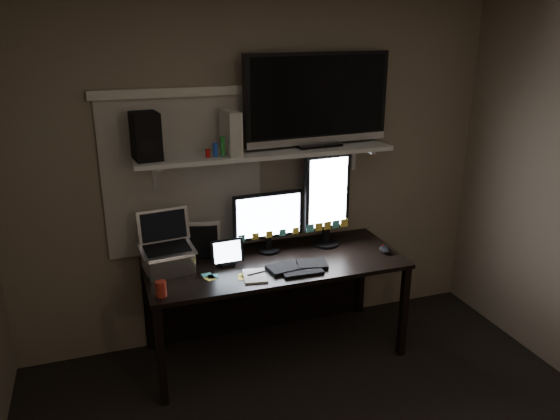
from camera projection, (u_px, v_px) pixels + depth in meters
name	position (u px, v px, depth m)	size (l,w,h in m)	color
back_wall	(259.00, 176.00, 3.99)	(3.60, 3.60, 0.00)	#746353
window_blinds	(184.00, 176.00, 3.80)	(1.10, 0.02, 1.10)	beige
desk	(270.00, 276.00, 3.99)	(1.80, 0.75, 0.73)	black
wall_shelf	(266.00, 152.00, 3.77)	(1.80, 0.35, 0.03)	silver
monitor_landscape	(268.00, 222.00, 3.92)	(0.52, 0.05, 0.46)	black
monitor_portrait	(327.00, 200.00, 4.00)	(0.36, 0.07, 0.71)	black
keyboard	(298.00, 266.00, 3.71)	(0.42, 0.16, 0.03)	black
mouse	(385.00, 250.00, 3.96)	(0.08, 0.12, 0.04)	black
notepad	(255.00, 276.00, 3.59)	(0.15, 0.21, 0.01)	silver
tablet	(227.00, 253.00, 3.72)	(0.22, 0.09, 0.20)	black
file_sorter	(204.00, 239.00, 3.87)	(0.20, 0.09, 0.25)	black
laptop	(167.00, 244.00, 3.61)	(0.35, 0.28, 0.39)	#BDBCC1
cup	(161.00, 289.00, 3.32)	(0.07, 0.07, 0.10)	#9C2C1C
sticky_notes	(227.00, 276.00, 3.59)	(0.29, 0.21, 0.00)	yellow
tv	(317.00, 100.00, 3.80)	(1.08, 0.19, 0.65)	black
game_console	(231.00, 132.00, 3.62)	(0.07, 0.24, 0.29)	beige
speaker	(146.00, 136.00, 3.46)	(0.17, 0.20, 0.30)	black
bottles	(219.00, 148.00, 3.56)	(0.19, 0.04, 0.12)	#A50F0C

